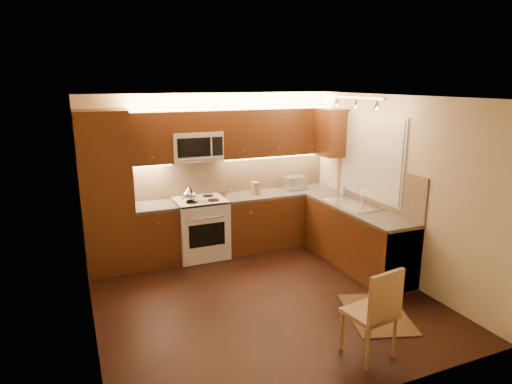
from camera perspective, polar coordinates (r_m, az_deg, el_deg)
name	(u,v)px	position (r m, az deg, el deg)	size (l,w,h in m)	color
floor	(262,298)	(5.78, 0.80, -13.49)	(4.00, 4.00, 0.01)	black
ceiling	(263,97)	(5.13, 0.90, 12.10)	(4.00, 4.00, 0.01)	beige
wall_back	(212,173)	(7.15, -5.70, 2.48)	(4.00, 0.01, 2.50)	beige
wall_front	(364,265)	(3.69, 13.76, -9.10)	(4.00, 0.01, 2.50)	beige
wall_left	(85,224)	(4.90, -21.11, -3.84)	(0.01, 4.00, 2.50)	beige
wall_right	(396,188)	(6.38, 17.49, 0.49)	(0.01, 4.00, 2.50)	beige
pantry	(106,193)	(6.58, -18.69, -0.11)	(0.70, 0.60, 2.30)	#4E2810
base_cab_back_left	(156,235)	(6.86, -12.70, -5.42)	(0.62, 0.60, 0.86)	#4E2810
counter_back_left	(154,206)	(6.72, -12.91, -1.80)	(0.62, 0.60, 0.04)	#3C3937
base_cab_back_right	(278,219)	(7.46, 2.81, -3.49)	(1.92, 0.60, 0.86)	#4E2810
counter_back_right	(278,193)	(7.33, 2.85, -0.14)	(1.92, 0.60, 0.04)	#3C3937
base_cab_right	(357,238)	(6.73, 12.81, -5.81)	(0.60, 2.00, 0.86)	#4E2810
counter_right	(358,209)	(6.59, 13.02, -2.12)	(0.60, 2.00, 0.04)	#3C3937
dishwasher	(388,255)	(6.22, 16.60, -7.74)	(0.58, 0.60, 0.84)	silver
backsplash_back	(233,174)	(7.26, -3.03, 2.30)	(3.30, 0.02, 0.60)	tan
backsplash_right	(376,186)	(6.68, 15.18, 0.81)	(0.02, 2.00, 0.60)	tan
upper_cab_back_left	(149,138)	(6.65, -13.58, 6.75)	(0.62, 0.35, 0.75)	#4E2810
upper_cab_back_right	(275,132)	(7.27, 2.51, 7.72)	(1.92, 0.35, 0.75)	#4E2810
upper_cab_bridge	(195,121)	(6.77, -7.87, 9.01)	(0.76, 0.35, 0.31)	#4E2810
upper_cab_right_corner	(331,132)	(7.28, 9.61, 7.55)	(0.35, 0.50, 0.75)	#4E2810
stove	(201,228)	(6.97, -7.09, -4.60)	(0.76, 0.65, 0.92)	silver
microwave	(196,146)	(6.80, -7.73, 5.86)	(0.76, 0.38, 0.44)	silver
window_frame	(371,157)	(6.72, 14.58, 4.39)	(0.03, 1.44, 1.24)	silver
window_blinds	(370,157)	(6.71, 14.44, 4.39)	(0.02, 1.36, 1.16)	silver
sink	(353,200)	(6.68, 12.31, -1.02)	(0.52, 0.86, 0.15)	silver
faucet	(363,194)	(6.77, 13.59, -0.24)	(0.20, 0.04, 0.30)	silver
track_light_bar	(356,98)	(6.26, 12.69, 11.75)	(0.04, 1.20, 0.03)	silver
kettle	(189,194)	(6.70, -8.58, -0.21)	(0.21, 0.21, 0.25)	silver
toaster_oven	(294,183)	(7.51, 4.96, 1.20)	(0.37, 0.28, 0.22)	silver
knife_block	(255,188)	(7.16, -0.13, 0.52)	(0.09, 0.14, 0.20)	olive
spice_jar_a	(231,191)	(7.22, -3.21, 0.16)	(0.05, 0.05, 0.09)	silver
spice_jar_b	(224,193)	(7.09, -4.11, -0.14)	(0.05, 0.05, 0.08)	brown
spice_jar_c	(222,191)	(7.20, -4.43, 0.11)	(0.04, 0.04, 0.09)	silver
spice_jar_d	(222,191)	(7.19, -4.40, 0.07)	(0.05, 0.05, 0.09)	olive
soap_bottle	(344,189)	(7.28, 11.19, 0.39)	(0.08, 0.08, 0.18)	white
rug	(377,314)	(5.61, 15.23, -14.88)	(0.67, 1.00, 0.01)	black
dining_chair	(369,311)	(4.65, 14.36, -14.56)	(0.42, 0.42, 0.96)	olive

